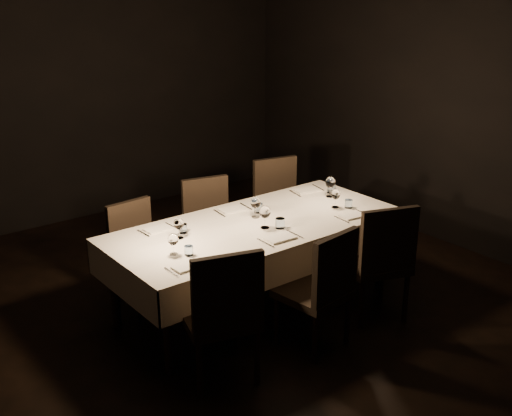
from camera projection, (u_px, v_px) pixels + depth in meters
room at (256, 137)px, 5.10m from camera, size 5.01×6.01×3.01m
dining_table at (256, 232)px, 5.38m from camera, size 2.52×1.12×0.76m
chair_near_left at (222, 311)px, 4.36m from camera, size 0.62×0.62×1.03m
place_setting_near_left at (181, 250)px, 4.67m from camera, size 0.30×0.39×0.17m
chair_near_center at (322, 285)px, 4.78m from camera, size 0.52×0.52×0.98m
place_setting_near_center at (273, 222)px, 5.17m from camera, size 0.35×0.41×0.19m
chair_near_right at (380, 257)px, 5.21m from camera, size 0.62×0.62×1.02m
place_setting_near_right at (344, 203)px, 5.64m from camera, size 0.32×0.40×0.17m
chair_far_left at (137, 247)px, 5.57m from camera, size 0.46×0.46×0.89m
place_setting_far_left at (173, 227)px, 5.11m from camera, size 0.31×0.40×0.17m
chair_far_center at (210, 224)px, 6.02m from camera, size 0.54×0.54×0.94m
place_setting_far_center at (249, 206)px, 5.55m from camera, size 0.35×0.41×0.19m
chair_far_right at (280, 203)px, 6.51m from camera, size 0.57×0.57×0.98m
place_setting_far_right at (323, 186)px, 6.06m from camera, size 0.37×0.41×0.19m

